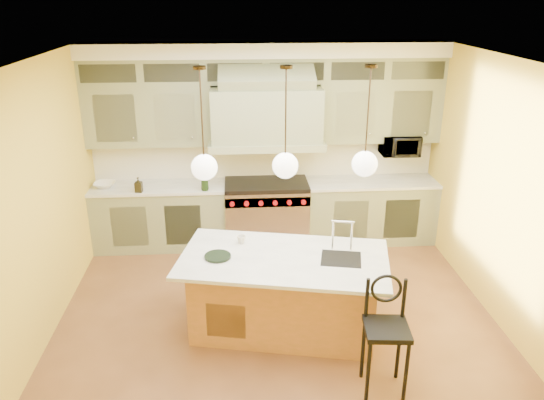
{
  "coord_description": "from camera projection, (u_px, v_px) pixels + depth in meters",
  "views": [
    {
      "loc": [
        -0.42,
        -5.05,
        3.54
      ],
      "look_at": [
        -0.02,
        0.7,
        1.25
      ],
      "focal_mm": 35.0,
      "sensor_mm": 36.0,
      "label": 1
    }
  ],
  "objects": [
    {
      "name": "floor",
      "position": [
        278.0,
        325.0,
        6.02
      ],
      "size": [
        5.0,
        5.0,
        0.0
      ],
      "primitive_type": "plane",
      "color": "brown",
      "rests_on": "ground"
    },
    {
      "name": "ceiling",
      "position": [
        279.0,
        64.0,
        4.95
      ],
      "size": [
        5.0,
        5.0,
        0.0
      ],
      "primitive_type": "plane",
      "rotation": [
        3.14,
        0.0,
        0.0
      ],
      "color": "white",
      "rests_on": "wall_back"
    },
    {
      "name": "wall_back",
      "position": [
        265.0,
        143.0,
        7.8
      ],
      "size": [
        5.0,
        0.0,
        5.0
      ],
      "primitive_type": "plane",
      "rotation": [
        1.57,
        0.0,
        0.0
      ],
      "color": "gold",
      "rests_on": "ground"
    },
    {
      "name": "wall_front",
      "position": [
        312.0,
        366.0,
        3.16
      ],
      "size": [
        5.0,
        0.0,
        5.0
      ],
      "primitive_type": "plane",
      "rotation": [
        -1.57,
        0.0,
        0.0
      ],
      "color": "gold",
      "rests_on": "ground"
    },
    {
      "name": "wall_left",
      "position": [
        31.0,
        214.0,
        5.32
      ],
      "size": [
        0.0,
        5.0,
        5.0
      ],
      "primitive_type": "plane",
      "rotation": [
        1.57,
        0.0,
        1.57
      ],
      "color": "gold",
      "rests_on": "ground"
    },
    {
      "name": "wall_right",
      "position": [
        512.0,
        201.0,
        5.64
      ],
      "size": [
        0.0,
        5.0,
        5.0
      ],
      "primitive_type": "plane",
      "rotation": [
        1.57,
        0.0,
        -1.57
      ],
      "color": "gold",
      "rests_on": "ground"
    },
    {
      "name": "back_cabinetry",
      "position": [
        266.0,
        149.0,
        7.56
      ],
      "size": [
        5.0,
        0.77,
        2.9
      ],
      "color": "gray",
      "rests_on": "floor"
    },
    {
      "name": "range",
      "position": [
        267.0,
        212.0,
        7.83
      ],
      "size": [
        1.2,
        0.74,
        0.96
      ],
      "color": "silver",
      "rests_on": "floor"
    },
    {
      "name": "kitchen_island",
      "position": [
        285.0,
        292.0,
        5.79
      ],
      "size": [
        2.38,
        1.6,
        1.35
      ],
      "rotation": [
        0.0,
        0.0,
        -0.21
      ],
      "color": "#9E7038",
      "rests_on": "floor"
    },
    {
      "name": "counter_stool",
      "position": [
        386.0,
        330.0,
        4.84
      ],
      "size": [
        0.44,
        0.44,
        1.15
      ],
      "rotation": [
        0.0,
        0.0,
        -0.09
      ],
      "color": "black",
      "rests_on": "floor"
    },
    {
      "name": "microwave",
      "position": [
        400.0,
        145.0,
        7.7
      ],
      "size": [
        0.54,
        0.37,
        0.3
      ],
      "primitive_type": "imported",
      "color": "black",
      "rests_on": "back_cabinetry"
    },
    {
      "name": "oil_bottle_a",
      "position": [
        205.0,
        181.0,
        7.35
      ],
      "size": [
        0.12,
        0.12,
        0.28
      ],
      "primitive_type": "imported",
      "rotation": [
        0.0,
        0.0,
        -0.14
      ],
      "color": "black",
      "rests_on": "back_cabinetry"
    },
    {
      "name": "oil_bottle_b",
      "position": [
        138.0,
        185.0,
        7.3
      ],
      "size": [
        0.11,
        0.11,
        0.21
      ],
      "primitive_type": "imported",
      "rotation": [
        0.0,
        0.0,
        -0.11
      ],
      "color": "black",
      "rests_on": "back_cabinetry"
    },
    {
      "name": "fruit_bowl",
      "position": [
        105.0,
        185.0,
        7.51
      ],
      "size": [
        0.31,
        0.31,
        0.07
      ],
      "primitive_type": "imported",
      "rotation": [
        0.0,
        0.0,
        -0.06
      ],
      "color": "white",
      "rests_on": "back_cabinetry"
    },
    {
      "name": "cup",
      "position": [
        241.0,
        240.0,
        5.88
      ],
      "size": [
        0.1,
        0.1,
        0.09
      ],
      "primitive_type": "imported",
      "rotation": [
        0.0,
        0.0,
        -0.09
      ],
      "color": "silver",
      "rests_on": "kitchen_island"
    },
    {
      "name": "pendant_left",
      "position": [
        204.0,
        164.0,
        5.2
      ],
      "size": [
        0.26,
        0.26,
        1.11
      ],
      "color": "#2D2319",
      "rests_on": "ceiling"
    },
    {
      "name": "pendant_center",
      "position": [
        285.0,
        163.0,
        5.25
      ],
      "size": [
        0.26,
        0.26,
        1.11
      ],
      "color": "#2D2319",
      "rests_on": "ceiling"
    },
    {
      "name": "pendant_right",
      "position": [
        365.0,
        161.0,
        5.3
      ],
      "size": [
        0.26,
        0.26,
        1.11
      ],
      "color": "#2D2319",
      "rests_on": "ceiling"
    }
  ]
}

